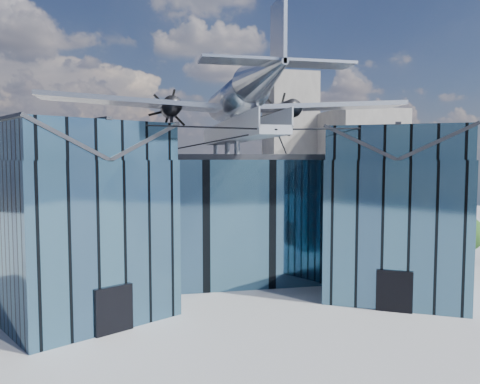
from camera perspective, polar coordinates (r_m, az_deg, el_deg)
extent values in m
plane|color=gray|center=(32.75, 0.75, -12.92)|extent=(120.00, 120.00, 0.00)
cube|color=#3F6681|center=(40.42, -2.08, -2.76)|extent=(28.00, 14.00, 9.50)
cube|color=#23252B|center=(40.13, -2.09, 4.27)|extent=(28.00, 14.00, 0.40)
cube|color=#3F6681|center=(30.13, -18.75, -5.36)|extent=(11.79, 11.43, 9.50)
cube|color=#3F6681|center=(29.75, -19.01, 5.83)|extent=(11.56, 11.20, 2.20)
cube|color=#23252B|center=(28.94, -23.13, 5.77)|extent=(7.98, 9.23, 2.40)
cube|color=#23252B|center=(30.71, -15.13, 5.85)|extent=(7.98, 9.23, 2.40)
cube|color=#23252B|center=(29.81, -19.06, 8.03)|extent=(4.30, 7.10, 0.18)
cube|color=black|center=(27.36, -15.11, -13.69)|extent=(2.03, 1.32, 2.60)
cube|color=black|center=(32.15, -11.34, -4.63)|extent=(0.34, 0.34, 9.50)
cube|color=#3F6681|center=(34.64, 18.38, -4.13)|extent=(11.79, 11.43, 9.50)
cube|color=#3F6681|center=(34.31, 18.61, 5.58)|extent=(11.56, 11.20, 2.20)
cube|color=#23252B|center=(34.36, 14.83, 5.66)|extent=(7.98, 9.23, 2.40)
cube|color=#23252B|center=(34.41, 22.37, 5.48)|extent=(7.98, 9.23, 2.40)
cube|color=#23252B|center=(34.36, 18.65, 7.50)|extent=(4.30, 7.10, 0.18)
cube|color=black|center=(31.37, 18.29, -11.43)|extent=(2.03, 1.32, 2.60)
cube|color=black|center=(34.88, 10.96, -3.94)|extent=(0.34, 0.34, 9.50)
cube|color=#A2A7B0|center=(34.76, -0.52, 6.60)|extent=(1.80, 21.00, 0.50)
cube|color=#A2A7B0|center=(34.62, -1.99, 7.69)|extent=(0.08, 21.00, 1.10)
cube|color=#A2A7B0|center=(34.98, 0.94, 7.65)|extent=(0.08, 21.00, 1.10)
cylinder|color=#A2A7B0|center=(44.08, -3.00, 5.20)|extent=(0.44, 0.44, 1.35)
cylinder|color=#A2A7B0|center=(38.17, -1.58, 5.37)|extent=(0.44, 0.44, 1.35)
cylinder|color=#A2A7B0|center=(34.25, -0.35, 5.51)|extent=(0.44, 0.44, 1.35)
cylinder|color=#A2A7B0|center=(35.30, -0.69, 8.11)|extent=(0.70, 0.70, 1.40)
cylinder|color=black|center=(26.64, -8.46, 7.95)|extent=(10.55, 6.08, 0.69)
cylinder|color=black|center=(29.25, 12.73, 7.55)|extent=(10.55, 6.08, 0.69)
cylinder|color=black|center=(32.28, -5.05, 5.80)|extent=(6.09, 17.04, 1.19)
cylinder|color=black|center=(33.55, 5.22, 5.73)|extent=(6.09, 17.04, 1.19)
cylinder|color=#A9ADB6|center=(35.49, -0.69, 11.25)|extent=(2.50, 11.00, 2.50)
sphere|color=#A9ADB6|center=(40.86, -2.23, 10.31)|extent=(2.50, 2.50, 2.50)
cube|color=black|center=(39.96, -1.99, 11.44)|extent=(1.60, 1.40, 0.50)
cone|color=#A9ADB6|center=(26.87, 3.22, 14.19)|extent=(2.50, 7.00, 2.50)
cube|color=#A9ADB6|center=(25.04, 4.70, 18.68)|extent=(0.18, 2.40, 3.40)
cube|color=#A9ADB6|center=(24.82, 4.61, 15.49)|extent=(8.00, 1.80, 0.14)
cube|color=#A9ADB6|center=(35.76, -12.28, 10.62)|extent=(14.00, 3.20, 1.08)
cylinder|color=black|center=(36.40, -8.43, 10.16)|extent=(1.44, 3.20, 1.44)
cone|color=black|center=(38.19, -8.60, 9.87)|extent=(0.70, 0.70, 0.70)
cube|color=black|center=(38.34, -8.61, 9.85)|extent=(1.05, 0.06, 3.33)
cube|color=black|center=(38.34, -8.61, 9.85)|extent=(2.53, 0.06, 2.53)
cube|color=black|center=(38.34, -8.61, 9.85)|extent=(3.33, 0.06, 1.05)
cylinder|color=black|center=(35.70, -8.34, 8.30)|extent=(0.24, 0.24, 1.75)
cube|color=#A9ADB6|center=(38.38, 9.47, 10.21)|extent=(14.00, 3.20, 1.08)
cylinder|color=black|center=(38.12, 5.73, 9.91)|extent=(1.44, 3.20, 1.44)
cone|color=black|center=(39.83, 4.92, 9.66)|extent=(0.70, 0.70, 0.70)
cube|color=black|center=(39.97, 4.86, 9.64)|extent=(1.05, 0.06, 3.33)
cube|color=black|center=(39.97, 4.86, 9.64)|extent=(2.53, 0.06, 2.53)
cube|color=black|center=(39.97, 4.86, 9.64)|extent=(3.33, 0.06, 1.05)
cylinder|color=black|center=(37.45, 5.99, 8.13)|extent=(0.24, 0.24, 1.75)
cube|color=gray|center=(87.66, 14.35, 3.62)|extent=(12.00, 14.00, 18.00)
cube|color=gray|center=(86.55, -20.74, 2.15)|extent=(14.00, 10.00, 14.00)
cube|color=gray|center=(93.20, 6.08, 6.21)|extent=(9.00, 9.00, 26.00)
cylinder|color=#392516|center=(43.80, 25.52, -7.34)|extent=(0.43, 0.43, 2.39)
sphere|color=#234618|center=(43.44, 25.61, -4.58)|extent=(4.07, 4.07, 3.13)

